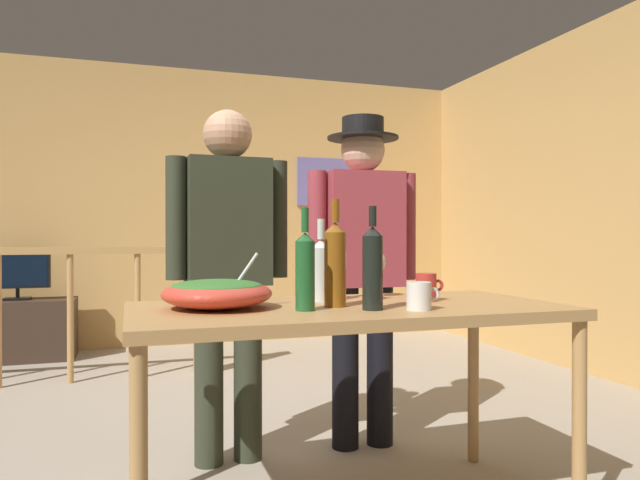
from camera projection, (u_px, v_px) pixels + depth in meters
name	position (u px, v px, depth m)	size (l,w,h in m)	color
ground_plane	(221.00, 447.00, 2.88)	(7.48, 7.48, 0.00)	#9E9384
back_wall	(176.00, 207.00, 5.60)	(5.75, 0.10, 2.62)	tan
side_wall_right	(575.00, 200.00, 4.58)	(0.10, 4.32, 2.62)	tan
framed_picture	(328.00, 182.00, 6.01)	(0.66, 0.03, 0.49)	#6862A5
stair_railing	(66.00, 296.00, 4.12)	(2.80, 0.10, 1.00)	#B2844C
tv_console	(18.00, 330.00, 4.88)	(0.90, 0.40, 0.50)	#38281E
flat_screen_tv	(17.00, 272.00, 4.84)	(0.51, 0.12, 0.39)	black
serving_table	(348.00, 325.00, 2.15)	(1.56, 0.75, 0.78)	#B2844C
salad_bowl	(217.00, 292.00, 2.06)	(0.38, 0.38, 0.20)	#CC3D2D
wine_glass	(375.00, 264.00, 2.43)	(0.09, 0.09, 0.19)	silver
wine_bottle_amber	(335.00, 263.00, 2.11)	(0.08, 0.08, 0.38)	brown
wine_bottle_dark	(373.00, 266.00, 2.02)	(0.07, 0.07, 0.36)	black
wine_bottle_green	(305.00, 269.00, 2.00)	(0.07, 0.07, 0.35)	#1E5628
wine_bottle_clear	(321.00, 269.00, 2.27)	(0.07, 0.07, 0.32)	silver
mug_red	(427.00, 287.00, 2.29)	(0.12, 0.08, 0.11)	#B7332D
mug_white	(419.00, 296.00, 2.01)	(0.12, 0.08, 0.10)	white
person_standing_left	(228.00, 256.00, 2.68)	(0.56, 0.24, 1.61)	#2D3323
person_standing_right	(363.00, 253.00, 2.89)	(0.56, 0.35, 1.61)	black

